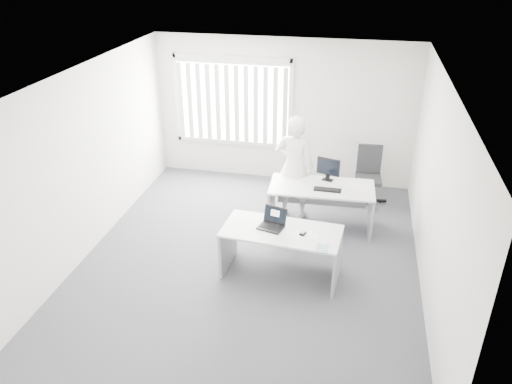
% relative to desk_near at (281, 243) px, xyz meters
% --- Properties ---
extents(ground, '(6.00, 6.00, 0.00)m').
position_rel_desk_near_xyz_m(ground, '(-0.52, 0.25, -0.54)').
color(ground, '#55555D').
rests_on(ground, ground).
extents(wall_back, '(5.00, 0.02, 2.80)m').
position_rel_desk_near_xyz_m(wall_back, '(-0.52, 3.25, 0.86)').
color(wall_back, silver).
rests_on(wall_back, ground).
extents(wall_front, '(5.00, 0.02, 2.80)m').
position_rel_desk_near_xyz_m(wall_front, '(-0.52, -2.75, 0.86)').
color(wall_front, silver).
rests_on(wall_front, ground).
extents(wall_left, '(0.02, 6.00, 2.80)m').
position_rel_desk_near_xyz_m(wall_left, '(-3.02, 0.25, 0.86)').
color(wall_left, silver).
rests_on(wall_left, ground).
extents(wall_right, '(0.02, 6.00, 2.80)m').
position_rel_desk_near_xyz_m(wall_right, '(1.98, 0.25, 0.86)').
color(wall_right, silver).
rests_on(wall_right, ground).
extents(ceiling, '(5.00, 6.00, 0.02)m').
position_rel_desk_near_xyz_m(ceiling, '(-0.52, 0.25, 2.26)').
color(ceiling, white).
rests_on(ceiling, wall_back).
extents(window, '(2.32, 0.06, 1.76)m').
position_rel_desk_near_xyz_m(window, '(-1.52, 3.21, 1.01)').
color(window, silver).
rests_on(window, wall_back).
extents(blinds, '(2.20, 0.10, 1.50)m').
position_rel_desk_near_xyz_m(blinds, '(-1.52, 3.15, 0.98)').
color(blinds, silver).
rests_on(blinds, wall_back).
extents(desk_near, '(1.70, 0.89, 0.75)m').
position_rel_desk_near_xyz_m(desk_near, '(0.00, 0.00, 0.00)').
color(desk_near, white).
rests_on(desk_near, ground).
extents(desk_far, '(1.73, 0.88, 0.77)m').
position_rel_desk_near_xyz_m(desk_far, '(0.42, 1.45, 0.01)').
color(desk_far, white).
rests_on(desk_far, ground).
extents(office_chair, '(0.64, 0.64, 1.05)m').
position_rel_desk_near_xyz_m(office_chair, '(1.18, 2.60, -0.22)').
color(office_chair, black).
rests_on(office_chair, ground).
extents(person, '(0.67, 0.44, 1.83)m').
position_rel_desk_near_xyz_m(person, '(-0.09, 1.81, 0.37)').
color(person, silver).
rests_on(person, ground).
extents(laptop, '(0.41, 0.39, 0.27)m').
position_rel_desk_near_xyz_m(laptop, '(-0.16, 0.02, 0.34)').
color(laptop, black).
rests_on(laptop, desk_near).
extents(paper_sheet, '(0.36, 0.29, 0.00)m').
position_rel_desk_near_xyz_m(paper_sheet, '(0.36, -0.05, 0.21)').
color(paper_sheet, white).
rests_on(paper_sheet, desk_near).
extents(mouse, '(0.09, 0.12, 0.04)m').
position_rel_desk_near_xyz_m(mouse, '(0.30, -0.04, 0.23)').
color(mouse, silver).
rests_on(mouse, paper_sheet).
extents(booklet, '(0.16, 0.22, 0.01)m').
position_rel_desk_near_xyz_m(booklet, '(0.60, -0.35, 0.22)').
color(booklet, white).
rests_on(booklet, desk_near).
extents(keyboard, '(0.44, 0.15, 0.02)m').
position_rel_desk_near_xyz_m(keyboard, '(0.52, 1.33, 0.24)').
color(keyboard, black).
rests_on(keyboard, desk_far).
extents(monitor, '(0.41, 0.22, 0.39)m').
position_rel_desk_near_xyz_m(monitor, '(0.49, 1.71, 0.43)').
color(monitor, black).
rests_on(monitor, desk_far).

